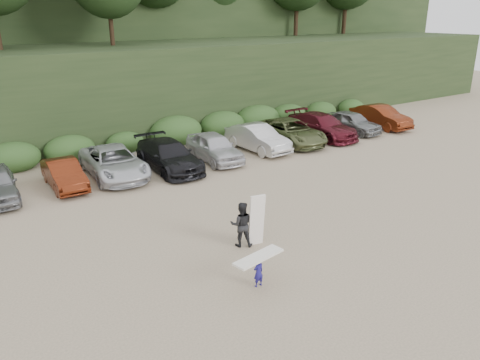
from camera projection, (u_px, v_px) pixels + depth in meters
ground at (247, 244)px, 17.56m from camera, size 120.00×120.00×0.00m
parked_cars at (170, 154)px, 25.99m from camera, size 39.32×6.21×1.64m
child_surfer at (258, 266)px, 14.60m from camera, size 1.85×0.80×1.08m
adult_surfer at (243, 224)px, 17.14m from camera, size 1.31×1.01×2.04m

